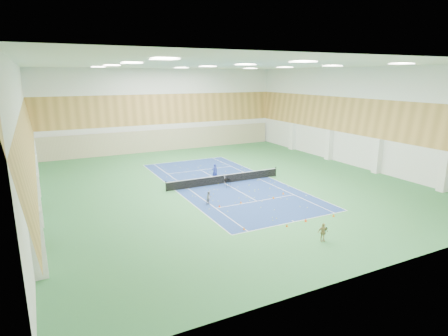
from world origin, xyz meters
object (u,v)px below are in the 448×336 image
object	(u,v)px
tennis_net	(225,178)
child_court	(209,198)
child_apron	(323,232)
coach	(215,172)
ball_cart	(228,183)

from	to	relation	value
tennis_net	child_court	world-z (taller)	child_court
child_court	child_apron	world-z (taller)	child_apron
coach	child_court	xyz separation A→B (m)	(-3.87, -6.96, -0.29)
coach	tennis_net	bearing A→B (deg)	98.39
tennis_net	child_apron	xyz separation A→B (m)	(-0.41, -15.54, 0.11)
child_court	ball_cart	distance (m)	5.45
tennis_net	coach	world-z (taller)	coach
tennis_net	child_court	distance (m)	6.64
child_court	tennis_net	bearing A→B (deg)	29.13
tennis_net	coach	size ratio (longest dim) A/B	7.30
coach	child_apron	size ratio (longest dim) A/B	1.34
child_apron	child_court	bearing A→B (deg)	120.75
child_court	ball_cart	size ratio (longest dim) A/B	1.39
child_court	child_apron	bearing A→B (deg)	-92.03
child_apron	ball_cart	xyz separation A→B (m)	(0.07, 14.24, -0.23)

